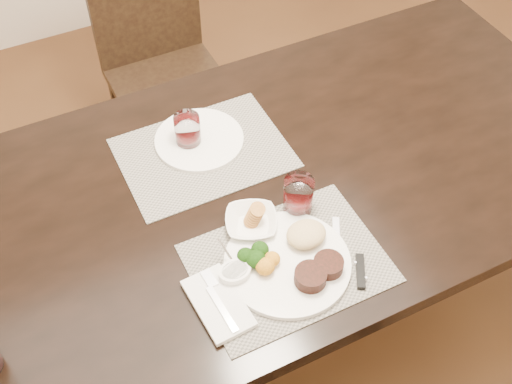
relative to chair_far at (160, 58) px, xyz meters
name	(u,v)px	position (x,y,z in m)	size (l,w,h in m)	color
ground_plane	(267,315)	(0.00, -0.93, -0.50)	(4.50, 4.50, 0.00)	#422715
dining_table	(271,197)	(0.00, -0.93, 0.16)	(2.00, 1.00, 0.75)	black
chair_far	(160,58)	(0.00, 0.00, 0.00)	(0.42, 0.42, 0.90)	black
placemat_near	(288,263)	(-0.09, -1.20, 0.25)	(0.46, 0.34, 0.00)	gray
placemat_far	(204,153)	(-0.13, -0.77, 0.25)	(0.46, 0.34, 0.00)	gray
dinner_plate	(294,259)	(-0.08, -1.21, 0.27)	(0.31, 0.31, 0.06)	white
napkin_fork	(218,303)	(-0.29, -1.23, 0.26)	(0.12, 0.19, 0.02)	white
steak_knife	(354,263)	(0.05, -1.28, 0.26)	(0.08, 0.22, 0.01)	silver
cracker_bowl	(251,222)	(-0.12, -1.06, 0.27)	(0.17, 0.17, 0.06)	white
sauce_ramekin	(235,273)	(-0.22, -1.18, 0.27)	(0.08, 0.12, 0.06)	white
wine_glass_near	(298,197)	(0.01, -1.06, 0.30)	(0.08, 0.08, 0.11)	silver
far_plate	(199,140)	(-0.12, -0.72, 0.26)	(0.25, 0.25, 0.01)	white
wine_glass_far	(188,132)	(-0.15, -0.72, 0.30)	(0.07, 0.07, 0.10)	silver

